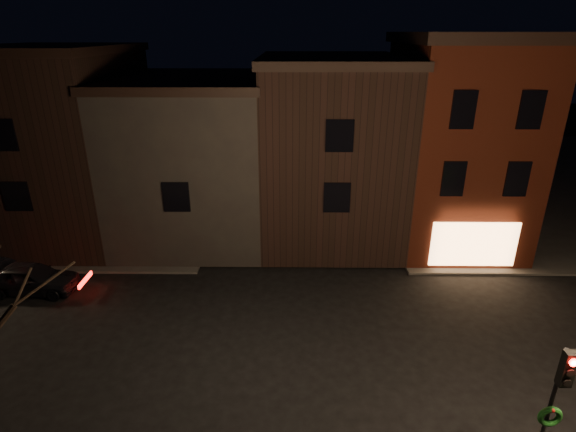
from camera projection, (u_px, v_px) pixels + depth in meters
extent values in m
plane|color=black|center=(305.00, 343.00, 16.56)|extent=(120.00, 120.00, 0.00)
cube|color=#2D2B28|center=(556.00, 179.00, 34.84)|extent=(30.00, 30.00, 0.12)
cube|color=#2D2B28|center=(44.00, 177.00, 35.22)|extent=(30.00, 30.00, 0.12)
cube|color=#4C190D|center=(456.00, 146.00, 23.32)|extent=(6.00, 8.00, 10.00)
cube|color=black|center=(472.00, 38.00, 21.32)|extent=(6.50, 8.50, 0.50)
cube|color=#FFB672|center=(474.00, 244.00, 20.98)|extent=(4.00, 0.12, 2.20)
cube|color=black|center=(329.00, 150.00, 24.49)|extent=(7.00, 10.00, 9.00)
cube|color=black|center=(332.00, 60.00, 22.70)|extent=(7.30, 10.30, 0.40)
cube|color=black|center=(198.00, 159.00, 24.75)|extent=(7.50, 10.00, 8.00)
cube|color=black|center=(191.00, 80.00, 23.15)|extent=(7.80, 10.30, 0.40)
cube|color=black|center=(64.00, 145.00, 24.54)|extent=(7.00, 10.00, 9.50)
cube|color=black|center=(46.00, 49.00, 22.65)|extent=(7.30, 10.30, 0.40)
cylinder|color=black|center=(547.00, 417.00, 10.70)|extent=(0.10, 0.10, 4.00)
cube|color=black|center=(567.00, 369.00, 9.93)|extent=(0.28, 0.22, 0.90)
cylinder|color=#FF0C07|center=(573.00, 362.00, 9.71)|extent=(0.18, 0.06, 0.18)
cylinder|color=black|center=(570.00, 373.00, 9.82)|extent=(0.18, 0.06, 0.18)
cylinder|color=black|center=(567.00, 383.00, 9.92)|extent=(0.18, 0.06, 0.18)
torus|color=#0C380F|center=(550.00, 417.00, 10.58)|extent=(0.58, 0.14, 0.58)
sphere|color=#990C0C|center=(552.00, 410.00, 10.48)|extent=(0.12, 0.12, 0.12)
imported|color=black|center=(31.00, 278.00, 19.56)|extent=(4.00, 1.71, 1.35)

